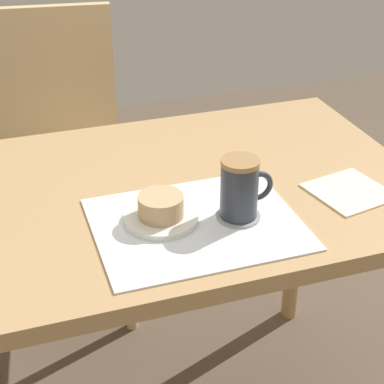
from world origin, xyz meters
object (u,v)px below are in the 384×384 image
Objects in this scene: pastry_plate at (161,218)px; pastry at (161,206)px; wooden_chair at (59,153)px; dining_table at (173,223)px; coffee_mug at (240,188)px.

pastry is (-0.00, 0.00, 0.03)m from pastry_plate.
dining_table is at bearing 111.08° from wooden_chair.
pastry_plate is 1.20× the size of coffee_mug.
pastry is 0.16m from coffee_mug.
coffee_mug is at bearing -13.28° from pastry_plate.
pastry_plate is at bearing -115.54° from dining_table.
pastry_plate is at bearing 0.00° from pastry.
pastry reaches higher than dining_table.
pastry is at bearing 166.72° from coffee_mug.
dining_table is at bearing 64.46° from pastry_plate.
pastry reaches higher than pastry_plate.
pastry_plate reaches higher than dining_table.
coffee_mug reaches higher than pastry_plate.
pastry is (-0.06, -0.13, 0.13)m from dining_table.
wooden_chair is 6.48× the size of pastry_plate.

